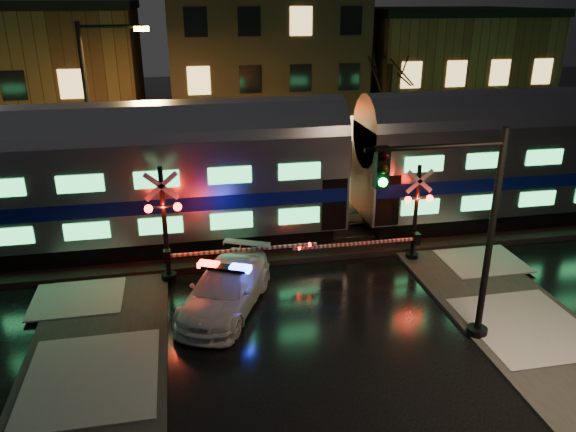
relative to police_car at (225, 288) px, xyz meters
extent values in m
plane|color=black|center=(2.58, -0.12, -0.74)|extent=(120.00, 120.00, 0.00)
cube|color=black|center=(2.58, 4.88, -0.62)|extent=(90.00, 4.20, 0.24)
cube|color=brown|center=(-10.42, 21.88, 3.76)|extent=(14.00, 10.00, 9.00)
cube|color=brown|center=(4.58, 22.38, 5.01)|extent=(12.00, 11.00, 11.50)
cube|color=brown|center=(17.58, 21.88, 3.51)|extent=(12.00, 10.00, 8.50)
cube|color=black|center=(-7.30, 4.88, -0.10)|extent=(24.00, 2.40, 0.80)
cube|color=#B7BAC1|center=(-7.30, 4.88, 2.20)|extent=(25.00, 3.05, 3.80)
cube|color=navy|center=(-7.30, 4.88, 1.80)|extent=(24.75, 3.09, 0.55)
cube|color=#3DE973|center=(-7.30, 3.32, 1.05)|extent=(21.00, 0.05, 0.62)
cube|color=#3DE973|center=(-7.30, 3.32, 2.85)|extent=(21.00, 0.05, 0.62)
cylinder|color=#B7BAC1|center=(-7.30, 4.88, 3.90)|extent=(25.00, 3.05, 3.05)
imported|color=white|center=(0.00, 0.00, -0.01)|extent=(3.99, 5.44, 1.46)
cube|color=black|center=(0.00, 0.00, 0.77)|extent=(1.55, 1.00, 0.10)
cube|color=#FF0C05|center=(-0.50, 0.23, 0.81)|extent=(0.75, 0.59, 0.17)
cube|color=#1426FF|center=(0.50, -0.23, 0.81)|extent=(0.75, 0.59, 0.17)
cylinder|color=black|center=(7.54, 2.28, -0.59)|extent=(0.49, 0.49, 0.29)
cylinder|color=black|center=(7.54, 2.28, 1.20)|extent=(0.16, 0.16, 3.88)
sphere|color=#FF0C05|center=(7.10, 2.10, 1.88)|extent=(0.25, 0.25, 0.25)
sphere|color=#FF0C05|center=(7.97, 2.10, 1.88)|extent=(0.25, 0.25, 0.25)
cube|color=white|center=(5.11, 2.03, 0.28)|extent=(4.86, 0.10, 0.10)
cube|color=black|center=(7.54, 2.03, 0.28)|extent=(0.25, 0.30, 0.45)
cylinder|color=black|center=(-1.86, 2.28, -0.58)|extent=(0.55, 0.55, 0.33)
cylinder|color=black|center=(-1.86, 2.28, 1.44)|extent=(0.17, 0.17, 4.36)
sphere|color=#FF0C05|center=(-2.35, 2.10, 2.21)|extent=(0.28, 0.28, 0.28)
sphere|color=#FF0C05|center=(-1.37, 2.10, 2.21)|extent=(0.28, 0.28, 0.28)
cube|color=white|center=(0.86, 2.03, 0.41)|extent=(5.45, 0.10, 0.10)
cube|color=black|center=(-1.86, 2.03, 0.41)|extent=(0.25, 0.30, 0.45)
cylinder|color=black|center=(7.36, -3.18, -0.58)|extent=(0.61, 0.61, 0.32)
cylinder|color=black|center=(7.36, -3.18, 2.51)|extent=(0.19, 0.19, 6.50)
cylinder|color=black|center=(5.41, -3.18, 5.32)|extent=(3.90, 0.13, 0.13)
cube|color=black|center=(3.89, -3.33, 4.89)|extent=(0.35, 0.30, 1.08)
sphere|color=#0CFF3F|center=(3.89, -3.49, 4.54)|extent=(0.24, 0.24, 0.24)
cylinder|color=black|center=(-4.90, 8.88, 3.65)|extent=(0.22, 0.22, 8.79)
cylinder|color=black|center=(-3.59, 8.88, 7.83)|extent=(2.64, 0.13, 0.13)
cube|color=orange|center=(-2.38, 8.88, 7.72)|extent=(0.60, 0.31, 0.20)
camera|label=1|loc=(-1.12, -16.43, 8.96)|focal=35.00mm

